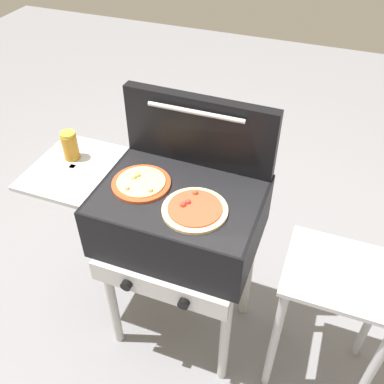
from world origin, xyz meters
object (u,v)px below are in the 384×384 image
at_px(sauce_jar, 70,146).
at_px(pizza_cheese, 141,183).
at_px(grill, 177,220).
at_px(prep_table, 334,304).
at_px(pizza_pepperoni, 195,209).

bearing_deg(sauce_jar, pizza_cheese, -9.73).
distance_m(grill, prep_table, 0.72).
distance_m(pizza_cheese, prep_table, 0.91).
distance_m(grill, pizza_pepperoni, 0.20).
bearing_deg(prep_table, sauce_jar, 177.41).
xyz_separation_m(pizza_cheese, prep_table, (0.82, 0.01, -0.40)).
relative_size(grill, sauce_jar, 7.71).
xyz_separation_m(grill, sauce_jar, (-0.50, 0.06, 0.21)).
relative_size(pizza_cheese, pizza_pepperoni, 0.95).
xyz_separation_m(pizza_pepperoni, sauce_jar, (-0.60, 0.13, 0.05)).
height_order(grill, pizza_pepperoni, pizza_pepperoni).
xyz_separation_m(grill, pizza_cheese, (-0.15, -0.00, 0.15)).
bearing_deg(grill, pizza_pepperoni, -34.19).
distance_m(grill, pizza_cheese, 0.21).
height_order(pizza_pepperoni, prep_table, pizza_pepperoni).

